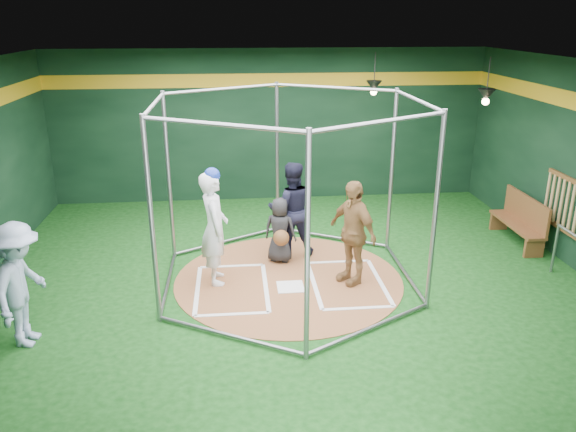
{
  "coord_description": "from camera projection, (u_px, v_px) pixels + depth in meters",
  "views": [
    {
      "loc": [
        -0.84,
        -8.45,
        4.18
      ],
      "look_at": [
        0.0,
        0.1,
        1.1
      ],
      "focal_mm": 35.0,
      "sensor_mm": 36.0,
      "label": 1
    }
  ],
  "objects": [
    {
      "name": "steel_railing",
      "position": [
        573.0,
        252.0,
        9.04
      ],
      "size": [
        0.05,
        1.03,
        0.89
      ],
      "color": "gray",
      "rests_on": "ground"
    },
    {
      "name": "umpire",
      "position": [
        291.0,
        209.0,
        10.11
      ],
      "size": [
        0.87,
        0.68,
        1.74
      ],
      "primitive_type": "imported",
      "rotation": [
        0.0,
        0.0,
        3.17
      ],
      "color": "black",
      "rests_on": "clay_disc"
    },
    {
      "name": "pendant_lamp_near",
      "position": [
        374.0,
        86.0,
        12.06
      ],
      "size": [
        0.34,
        0.34,
        0.9
      ],
      "color": "black",
      "rests_on": "room_shell"
    },
    {
      "name": "batter_box_right",
      "position": [
        347.0,
        283.0,
        9.25
      ],
      "size": [
        1.17,
        1.77,
        0.01
      ],
      "color": "white",
      "rests_on": "clay_disc"
    },
    {
      "name": "bystander_blue",
      "position": [
        20.0,
        285.0,
        7.33
      ],
      "size": [
        0.75,
        1.17,
        1.72
      ],
      "primitive_type": "imported",
      "rotation": [
        0.0,
        0.0,
        1.47
      ],
      "color": "#9BAECD",
      "rests_on": "ground"
    },
    {
      "name": "pendant_lamp_far",
      "position": [
        486.0,
        95.0,
        10.72
      ],
      "size": [
        0.34,
        0.34,
        0.9
      ],
      "color": "black",
      "rests_on": "room_shell"
    },
    {
      "name": "batting_cage",
      "position": [
        289.0,
        194.0,
        8.9
      ],
      "size": [
        4.05,
        4.67,
        3.0
      ],
      "color": "gray",
      "rests_on": "ground"
    },
    {
      "name": "room_shell",
      "position": [
        289.0,
        179.0,
        8.82
      ],
      "size": [
        10.1,
        9.1,
        3.53
      ],
      "color": "#0C350D",
      "rests_on": "ground"
    },
    {
      "name": "visitor_leopard",
      "position": [
        352.0,
        232.0,
        9.05
      ],
      "size": [
        0.88,
        1.09,
        1.73
      ],
      "primitive_type": "imported",
      "rotation": [
        0.0,
        0.0,
        -1.04
      ],
      "color": "tan",
      "rests_on": "clay_disc"
    },
    {
      "name": "clay_disc",
      "position": [
        289.0,
        279.0,
        9.41
      ],
      "size": [
        3.8,
        3.8,
        0.01
      ],
      "primitive_type": "cylinder",
      "color": "#925935",
      "rests_on": "ground"
    },
    {
      "name": "bat_rack",
      "position": [
        564.0,
        204.0,
        9.88
      ],
      "size": [
        0.07,
        1.25,
        0.98
      ],
      "color": "brown",
      "rests_on": "room_shell"
    },
    {
      "name": "dugout_bench",
      "position": [
        521.0,
        219.0,
        10.8
      ],
      "size": [
        0.38,
        1.61,
        0.94
      ],
      "color": "brown",
      "rests_on": "ground"
    },
    {
      "name": "batter_figure",
      "position": [
        214.0,
        227.0,
        9.03
      ],
      "size": [
        0.52,
        0.73,
        1.94
      ],
      "color": "white",
      "rests_on": "clay_disc"
    },
    {
      "name": "batter_box_left",
      "position": [
        232.0,
        288.0,
        9.08
      ],
      "size": [
        1.17,
        1.77,
        0.01
      ],
      "color": "white",
      "rests_on": "clay_disc"
    },
    {
      "name": "catcher_figure",
      "position": [
        280.0,
        230.0,
        9.9
      ],
      "size": [
        0.67,
        0.67,
        1.18
      ],
      "color": "black",
      "rests_on": "clay_disc"
    },
    {
      "name": "home_plate",
      "position": [
        290.0,
        287.0,
        9.12
      ],
      "size": [
        0.43,
        0.43,
        0.01
      ],
      "primitive_type": "cube",
      "color": "white",
      "rests_on": "clay_disc"
    }
  ]
}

